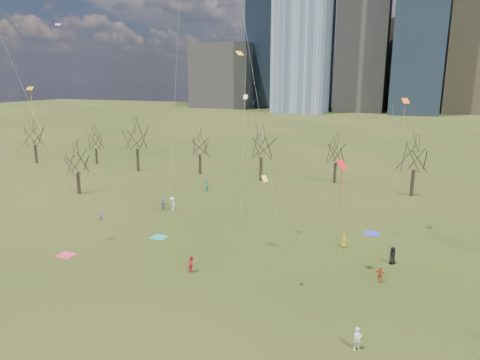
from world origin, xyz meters
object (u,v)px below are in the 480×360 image
(blanket_navy, at_px, (372,233))
(person_1, at_px, (357,339))
(person_2, at_px, (192,264))
(blanket_crimson, at_px, (66,255))
(blanket_teal, at_px, (159,237))

(blanket_navy, xyz_separation_m, person_1, (0.77, -22.46, 0.77))
(person_2, bearing_deg, person_1, -117.96)
(blanket_navy, height_order, blanket_crimson, same)
(blanket_navy, bearing_deg, person_2, -131.90)
(blanket_navy, distance_m, person_1, 22.49)
(person_1, bearing_deg, person_2, 125.10)
(blanket_crimson, height_order, person_1, person_1)
(blanket_navy, relative_size, person_1, 1.01)
(person_1, relative_size, person_2, 1.02)
(blanket_teal, bearing_deg, person_1, -29.32)
(blanket_navy, bearing_deg, person_1, -88.04)
(blanket_navy, distance_m, blanket_crimson, 32.85)
(person_1, bearing_deg, blanket_teal, 118.43)
(blanket_crimson, relative_size, person_2, 1.03)
(blanket_crimson, bearing_deg, person_2, 5.11)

